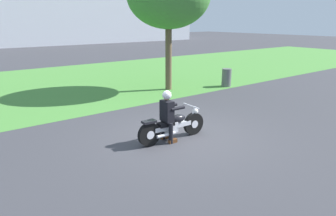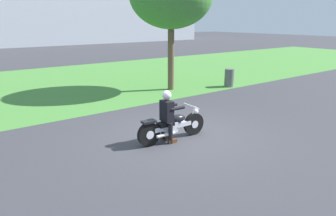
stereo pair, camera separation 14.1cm
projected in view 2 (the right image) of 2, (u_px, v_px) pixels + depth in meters
ground at (181, 136)px, 8.37m from camera, size 120.00×120.00×0.00m
grass_verge at (70, 82)px, 15.66m from camera, size 60.00×12.00×0.01m
motorcycle_lead at (173, 126)px, 8.02m from camera, size 2.09×0.66×0.87m
rider_lead at (167, 112)px, 7.82m from camera, size 0.56×0.48×1.39m
trash_can at (229, 78)px, 14.57m from camera, size 0.46×0.46×0.87m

